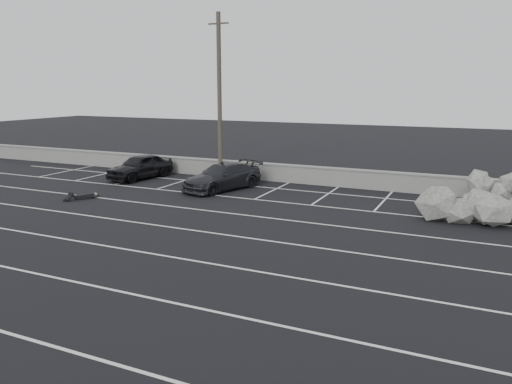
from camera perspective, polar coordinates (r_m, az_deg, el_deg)
The scene contains 9 objects.
ground at distance 18.32m, azimuth -15.17°, elevation -6.25°, with size 120.00×120.00×0.00m, color black.
seawall at distance 29.94m, azimuth 2.12°, elevation 2.30°, with size 50.00×0.45×1.06m.
stall_lines at distance 21.76m, azimuth -7.92°, elevation -3.02°, with size 36.00×20.05×0.01m.
car_left at distance 31.53m, azimuth -13.09°, elevation 2.87°, with size 1.78×4.42×1.51m, color black.
car_right at distance 27.54m, azimuth -3.87°, elevation 1.77°, with size 2.00×4.91×1.43m, color black.
utility_pole at distance 30.20m, azimuth -4.19°, elevation 10.76°, with size 1.30×0.26×9.78m.
trash_bin at distance 26.96m, azimuth 24.06°, elevation -0.15°, with size 0.65×0.65×0.81m.
riprap_pile at distance 23.55m, azimuth 26.44°, elevation -1.60°, with size 6.75×4.59×1.48m.
person at distance 26.82m, azimuth -18.80°, elevation -0.21°, with size 1.68×2.38×0.44m, color black, non-canonical shape.
Camera 1 is at (11.36, -13.23, 5.63)m, focal length 35.00 mm.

